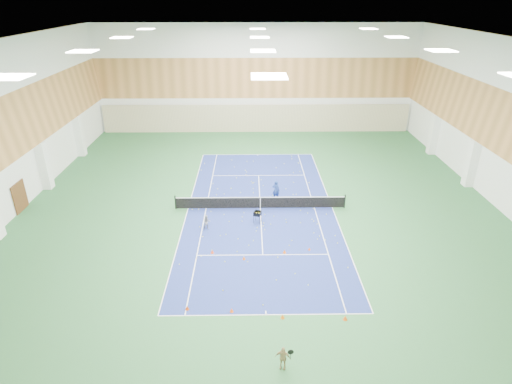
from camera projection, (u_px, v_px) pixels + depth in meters
ground at (260, 208)px, 32.48m from camera, size 40.00×40.00×0.00m
room_shell at (261, 132)px, 29.94m from camera, size 36.00×40.00×12.00m
wood_cladding at (261, 104)px, 29.10m from camera, size 36.00×40.00×8.00m
ceiling_light_grid at (261, 43)px, 27.44m from camera, size 21.40×25.40×0.06m
court_surface at (260, 208)px, 32.48m from camera, size 10.97×23.77×0.01m
tennis_balls_scatter at (260, 208)px, 32.46m from camera, size 10.57×22.77×0.07m
tennis_net at (260, 202)px, 32.25m from camera, size 12.80×0.10×1.10m
back_curtain at (256, 118)px, 49.70m from camera, size 35.40×0.16×3.20m
door_left_b at (20, 197)px, 31.77m from camera, size 0.08×1.80×2.20m
coach at (276, 190)px, 33.49m from camera, size 0.71×0.61×1.64m
child_court at (207, 222)px, 29.40m from camera, size 0.61×0.54×1.06m
child_apron at (283, 358)px, 18.42m from camera, size 0.73×0.43×1.16m
ball_cart at (257, 217)px, 30.27m from camera, size 0.64×0.64×0.88m
cone_svc_a at (212, 251)px, 26.82m from camera, size 0.22×0.22×0.24m
cone_svc_b at (244, 258)px, 26.19m from camera, size 0.21×0.21×0.23m
cone_svc_c at (285, 251)px, 26.83m from camera, size 0.23×0.23×0.25m
cone_svc_d at (309, 249)px, 27.15m from camera, size 0.18×0.18×0.19m
cone_base_a at (187, 308)px, 22.03m from camera, size 0.22×0.22×0.24m
cone_base_b at (232, 310)px, 21.87m from camera, size 0.21×0.21×0.23m
cone_base_c at (283, 316)px, 21.46m from camera, size 0.22×0.22×0.24m
cone_base_d at (345, 318)px, 21.35m from camera, size 0.22×0.22×0.25m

